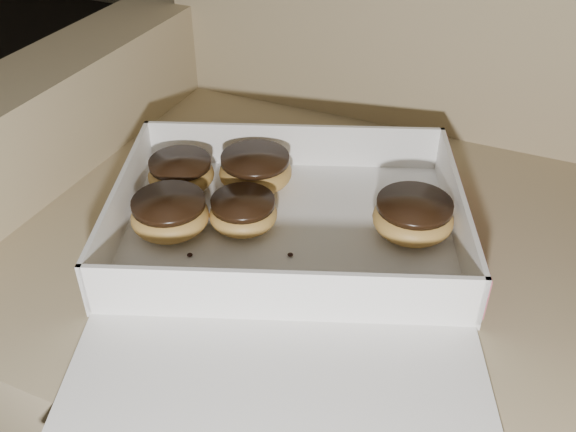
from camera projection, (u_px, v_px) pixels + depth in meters
The scene contains 11 objects.
armchair at pixel (332, 269), 0.98m from camera, with size 0.98×0.83×1.02m.
bakery_box at pixel (289, 247), 0.79m from camera, with size 0.58×0.63×0.07m.
donut_a at pixel (170, 214), 0.81m from camera, with size 0.10×0.10×0.05m.
donut_b at pixel (181, 173), 0.89m from camera, with size 0.09×0.09×0.05m.
donut_c at pixel (255, 170), 0.89m from camera, with size 0.10×0.10×0.05m.
donut_d at pixel (413, 217), 0.81m from camera, with size 0.10×0.10×0.05m.
donut_e at pixel (243, 212), 0.82m from camera, with size 0.09×0.09×0.04m.
crumb_a at pixel (460, 308), 0.71m from camera, with size 0.01×0.01×0.00m, color black.
crumb_b at pixel (290, 255), 0.78m from camera, with size 0.01×0.01×0.00m, color black.
crumb_c at pixel (190, 255), 0.78m from camera, with size 0.01×0.01×0.00m, color black.
crumb_d at pixel (339, 302), 0.72m from camera, with size 0.01×0.01×0.00m, color black.
Camera 1 is at (1.00, -0.16, 0.97)m, focal length 40.00 mm.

